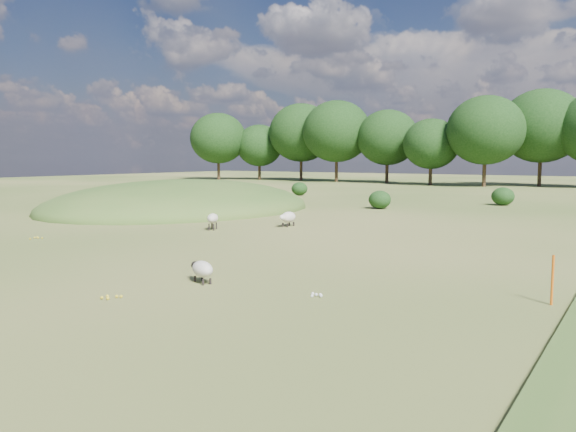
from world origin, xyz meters
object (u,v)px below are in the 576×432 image
Objects in this scene: marker_post at (552,280)px; sheep_3 at (202,269)px; sheep_1 at (288,217)px; sheep_0 at (213,218)px.

marker_post reaches higher than sheep_3.
sheep_3 is (-8.55, -2.77, -0.21)m from marker_post.
sheep_1 is at bearing -44.60° from sheep_3.
sheep_1 is at bearing -62.66° from sheep_0.
sheep_3 is at bearing -162.06° from marker_post.
marker_post is 8.99m from sheep_3.
sheep_1 is (2.33, 3.08, -0.08)m from sheep_0.
sheep_0 reaches higher than sheep_3.
sheep_0 is at bearing -27.91° from sheep_3.
sheep_3 is (7.36, -8.99, -0.16)m from sheep_0.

